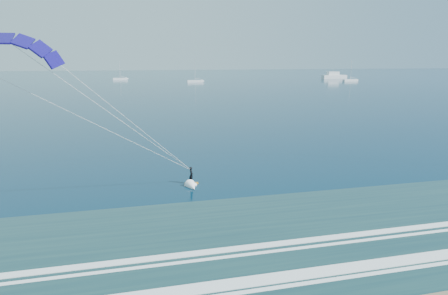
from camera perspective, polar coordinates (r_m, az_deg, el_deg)
name	(u,v)px	position (r m, az deg, el deg)	size (l,w,h in m)	color
kitesurfer_rig	(114,116)	(34.34, -15.49, 4.38)	(19.27, 9.44, 15.04)	orange
motor_yacht	(334,76)	(266.28, 15.42, 9.83)	(15.94, 4.25, 6.46)	white
sailboat_2	(120,79)	(249.55, -14.61, 9.48)	(8.21, 2.40, 11.14)	white
sailboat_3	(195,81)	(216.69, -4.15, 9.44)	(8.59, 2.40, 11.94)	white
sailboat_4	(350,80)	(236.52, 17.61, 9.15)	(8.43, 2.40, 11.46)	white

